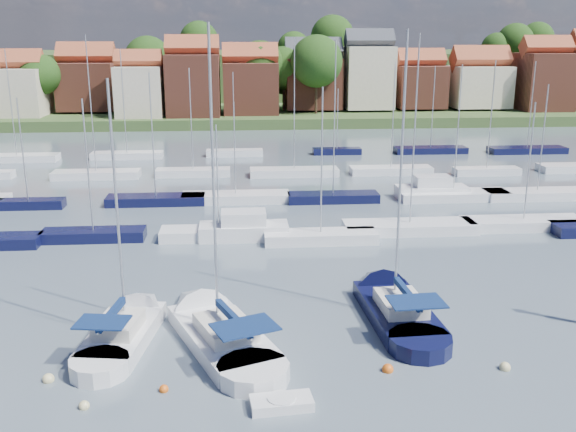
{
  "coord_description": "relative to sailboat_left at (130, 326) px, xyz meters",
  "views": [
    {
      "loc": [
        -5.66,
        -28.62,
        15.32
      ],
      "look_at": [
        -2.28,
        14.0,
        3.45
      ],
      "focal_mm": 40.0,
      "sensor_mm": 36.0,
      "label": 1
    }
  ],
  "objects": [
    {
      "name": "buoy_g",
      "position": [
        -0.82,
        -7.41,
        -0.36
      ],
      "size": [
        0.47,
        0.47,
        0.47
      ],
      "primitive_type": "sphere",
      "color": "beige",
      "rests_on": "ground"
    },
    {
      "name": "buoy_b",
      "position": [
        2.45,
        -6.3,
        -0.36
      ],
      "size": [
        0.43,
        0.43,
        0.43
      ],
      "primitive_type": "sphere",
      "color": "#D85914",
      "rests_on": "ground"
    },
    {
      "name": "sailboat_navy",
      "position": [
        14.7,
        2.09,
        -0.01
      ],
      "size": [
        3.92,
        12.59,
        17.19
      ],
      "rotation": [
        0.0,
        0.0,
        1.62
      ],
      "color": "black",
      "rests_on": "ground"
    },
    {
      "name": "sailboat_centre",
      "position": [
        4.34,
        -0.27,
        -0.01
      ],
      "size": [
        7.95,
        13.3,
        17.52
      ],
      "rotation": [
        0.0,
        0.0,
        1.95
      ],
      "color": "silver",
      "rests_on": "ground"
    },
    {
      "name": "far_shore_town",
      "position": [
        13.88,
        128.95,
        4.25
      ],
      "size": [
        212.46,
        90.0,
        22.27
      ],
      "color": "#3A4D26",
      "rests_on": "ground"
    },
    {
      "name": "buoy_a",
      "position": [
        -2.98,
        -4.98,
        -0.36
      ],
      "size": [
        0.55,
        0.55,
        0.55
      ],
      "primitive_type": "sphere",
      "color": "beige",
      "rests_on": "ground"
    },
    {
      "name": "buoy_e",
      "position": [
        15.66,
        2.24,
        -0.36
      ],
      "size": [
        0.54,
        0.54,
        0.54
      ],
      "primitive_type": "sphere",
      "color": "#D85914",
      "rests_on": "ground"
    },
    {
      "name": "tender",
      "position": [
        7.64,
        -8.05,
        -0.13
      ],
      "size": [
        2.79,
        1.5,
        0.58
      ],
      "rotation": [
        0.0,
        0.0,
        0.1
      ],
      "color": "silver",
      "rests_on": "ground"
    },
    {
      "name": "marina_field",
      "position": [
        13.56,
        31.43,
        0.07
      ],
      "size": [
        79.62,
        41.41,
        15.93
      ],
      "color": "silver",
      "rests_on": "ground"
    },
    {
      "name": "buoy_d",
      "position": [
        12.91,
        -5.32,
        -0.36
      ],
      "size": [
        0.55,
        0.55,
        0.55
      ],
      "primitive_type": "sphere",
      "color": "#D85914",
      "rests_on": "ground"
    },
    {
      "name": "sailboat_left",
      "position": [
        0.0,
        0.0,
        0.0
      ],
      "size": [
        4.46,
        11.08,
        14.67
      ],
      "rotation": [
        0.0,
        0.0,
        1.42
      ],
      "color": "silver",
      "rests_on": "ground"
    },
    {
      "name": "buoy_f",
      "position": [
        18.56,
        -5.58,
        -0.36
      ],
      "size": [
        0.54,
        0.54,
        0.54
      ],
      "primitive_type": "sphere",
      "color": "beige",
      "rests_on": "ground"
    },
    {
      "name": "ground",
      "position": [
        11.65,
        36.28,
        -0.36
      ],
      "size": [
        260.0,
        260.0,
        0.0
      ],
      "primitive_type": "plane",
      "color": "#4E5D6A",
      "rests_on": "ground"
    },
    {
      "name": "buoy_c",
      "position": [
        7.46,
        -4.17,
        -0.36
      ],
      "size": [
        0.44,
        0.44,
        0.44
      ],
      "primitive_type": "sphere",
      "color": "beige",
      "rests_on": "ground"
    }
  ]
}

